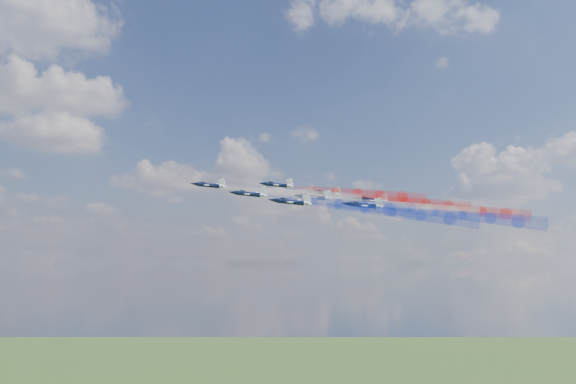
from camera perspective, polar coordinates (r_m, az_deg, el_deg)
jet_lead at (r=182.91m, az=-6.73°, el=0.58°), size 13.68×13.91×5.38m
trail_lead at (r=175.54m, az=0.28°, el=-0.12°), size 28.98×28.65×8.59m
jet_inner_left at (r=169.25m, az=-3.35°, el=-0.17°), size 13.68×13.91×5.38m
trail_inner_left at (r=163.35m, az=4.35°, el=-0.95°), size 28.98×28.65×8.59m
jet_inner_right at (r=190.33m, az=-0.93°, el=0.61°), size 13.68×13.91×5.38m
trail_inner_right at (r=185.19m, az=5.95°, el=-0.06°), size 28.98×28.65×8.59m
jet_outer_left at (r=152.84m, az=0.28°, el=-0.85°), size 13.68×13.91×5.38m
trail_outer_left at (r=148.58m, az=8.92°, el=-1.73°), size 28.98×28.65×8.59m
jet_center_third at (r=174.09m, az=2.22°, el=-0.45°), size 13.68×13.91×5.38m
trail_center_third at (r=170.38m, az=9.82°, el=-1.21°), size 28.98×28.65×8.59m
jet_outer_right at (r=197.64m, az=3.21°, el=-0.11°), size 13.68×13.91×5.38m
trail_outer_right at (r=194.13m, az=9.90°, el=-0.77°), size 28.98×28.65×8.59m
jet_rear_left at (r=161.67m, az=6.46°, el=-1.13°), size 13.68×13.91×5.38m
trail_rear_left at (r=159.82m, az=14.68°, el=-1.94°), size 28.98×28.65×8.59m
jet_rear_right at (r=185.29m, az=7.10°, el=-0.70°), size 13.68×13.91×5.38m
trail_rear_right at (r=183.46m, az=14.27°, el=-1.40°), size 28.98×28.65×8.59m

